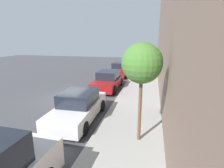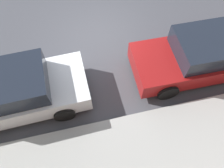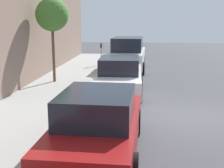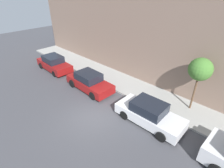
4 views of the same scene
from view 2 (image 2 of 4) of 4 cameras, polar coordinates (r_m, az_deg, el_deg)
name	(u,v)px [view 2 (image 2 of 4)]	position (r m, az deg, el deg)	size (l,w,h in m)	color
ground_plane	(99,37)	(8.81, -3.42, 12.23)	(60.00, 60.00, 0.00)	#424247
sidewalk	(134,166)	(6.57, 5.87, -20.49)	(2.95, 32.00, 0.15)	#9E9E99
parked_sedan_second	(13,93)	(7.19, -24.44, -2.05)	(1.92, 4.54, 1.54)	silver
parked_sedan_third	(202,56)	(7.87, 22.35, 6.86)	(1.92, 4.54, 1.54)	maroon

